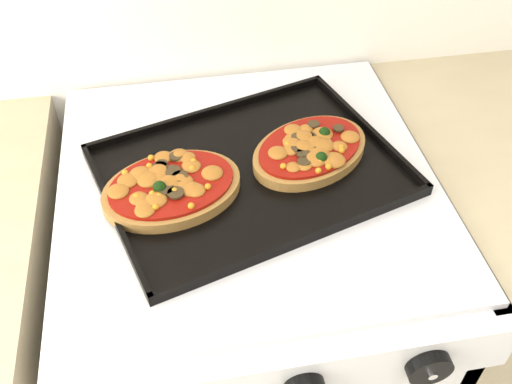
{
  "coord_description": "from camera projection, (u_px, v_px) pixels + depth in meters",
  "views": [
    {
      "loc": [
        -0.07,
        1.05,
        1.53
      ],
      "look_at": [
        0.03,
        1.66,
        0.92
      ],
      "focal_mm": 40.0,
      "sensor_mm": 36.0,
      "label": 1
    }
  ],
  "objects": [
    {
      "name": "pizza_right",
      "position": [
        310.0,
        149.0,
        0.91
      ],
      "size": [
        0.25,
        0.22,
        0.03
      ],
      "primitive_type": null,
      "rotation": [
        0.0,
        0.0,
        0.49
      ],
      "color": "olive",
      "rests_on": "baking_tray"
    },
    {
      "name": "control_panel",
      "position": [
        290.0,
        376.0,
        0.72
      ],
      "size": [
        0.6,
        0.02,
        0.09
      ],
      "primitive_type": "cube",
      "color": "silver",
      "rests_on": "stove"
    },
    {
      "name": "baking_tray",
      "position": [
        250.0,
        169.0,
        0.9
      ],
      "size": [
        0.53,
        0.45,
        0.02
      ],
      "primitive_type": "cube",
      "rotation": [
        0.0,
        0.0,
        0.29
      ],
      "color": "black",
      "rests_on": "stove"
    },
    {
      "name": "pizza_left",
      "position": [
        172.0,
        187.0,
        0.85
      ],
      "size": [
        0.24,
        0.2,
        0.03
      ],
      "primitive_type": null,
      "rotation": [
        0.0,
        0.0,
        0.23
      ],
      "color": "olive",
      "rests_on": "baking_tray"
    },
    {
      "name": "knob_right",
      "position": [
        429.0,
        368.0,
        0.73
      ],
      "size": [
        0.06,
        0.02,
        0.06
      ],
      "primitive_type": "cylinder",
      "rotation": [
        1.57,
        0.0,
        0.0
      ],
      "color": "black",
      "rests_on": "control_panel"
    },
    {
      "name": "stove",
      "position": [
        251.0,
        332.0,
        1.22
      ],
      "size": [
        0.6,
        0.6,
        0.91
      ],
      "primitive_type": "cube",
      "color": "silver",
      "rests_on": "floor"
    }
  ]
}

